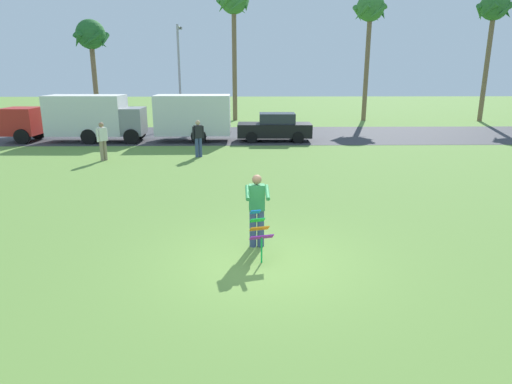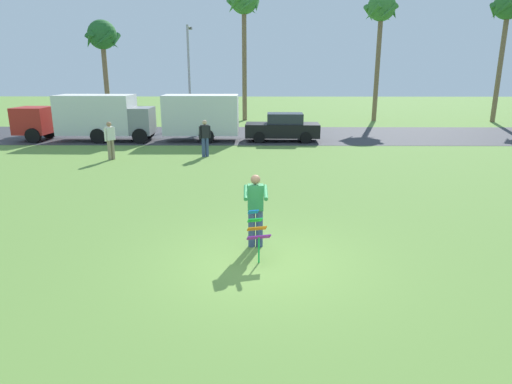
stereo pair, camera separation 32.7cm
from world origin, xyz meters
TOP-DOWN VIEW (x-y plane):
  - ground_plane at (0.00, 0.00)m, footprint 120.00×120.00m
  - road_strip at (0.00, 19.15)m, footprint 120.00×8.00m
  - person_kite_flyer at (-0.14, 0.84)m, footprint 0.55×0.66m
  - kite_held at (-0.10, 0.10)m, footprint 0.53×0.70m
  - parked_truck_red_cab at (-10.28, 16.75)m, footprint 6.75×2.23m
  - parked_truck_grey_van at (-4.26, 16.75)m, footprint 6.73×2.20m
  - parked_car_black at (1.24, 16.75)m, footprint 4.24×1.91m
  - palm_tree_left_near at (-11.74, 25.64)m, footprint 2.58×2.71m
  - palm_tree_right_near at (-1.34, 27.65)m, footprint 2.58×2.71m
  - palm_tree_centre_far at (9.05, 27.26)m, footprint 2.58×2.71m
  - palm_tree_far_left at (18.22, 26.61)m, footprint 2.58×2.71m
  - streetlight_pole at (-5.15, 23.94)m, footprint 0.24×1.65m
  - person_walker_near at (-6.90, 11.23)m, footprint 0.39×0.48m
  - person_walker_far at (-2.66, 11.98)m, footprint 0.52×0.36m

SIDE VIEW (x-z plane):
  - ground_plane at x=0.00m, z-range 0.00..0.00m
  - road_strip at x=0.00m, z-range 0.00..0.01m
  - kite_held at x=-0.10m, z-range 0.17..1.23m
  - parked_car_black at x=1.24m, z-range -0.03..1.57m
  - person_walker_near at x=-6.90m, z-range 0.07..1.80m
  - person_walker_far at x=-2.66m, z-range 0.07..1.80m
  - person_kite_flyer at x=-0.14m, z-range 0.09..1.82m
  - parked_truck_red_cab at x=-10.28m, z-range 0.10..2.72m
  - parked_truck_grey_van at x=-4.26m, z-range 0.10..2.72m
  - streetlight_pole at x=-5.15m, z-range 0.50..7.50m
  - palm_tree_left_near at x=-11.74m, z-range 2.42..9.94m
  - palm_tree_centre_far at x=9.05m, z-range 3.30..12.90m
  - palm_tree_far_left at x=18.22m, z-range 3.31..12.96m
  - palm_tree_right_near at x=-1.34m, z-range 3.52..13.68m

